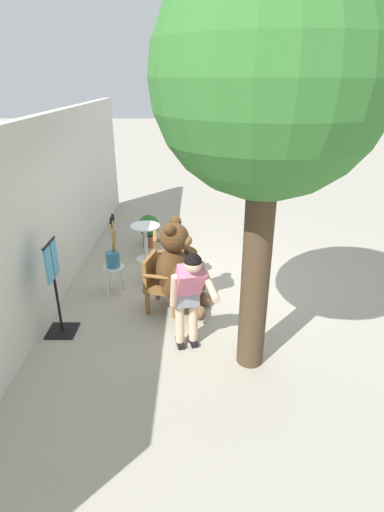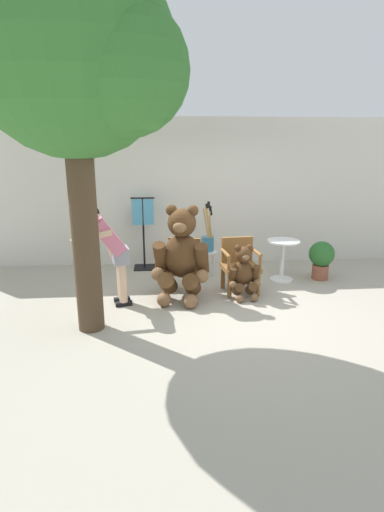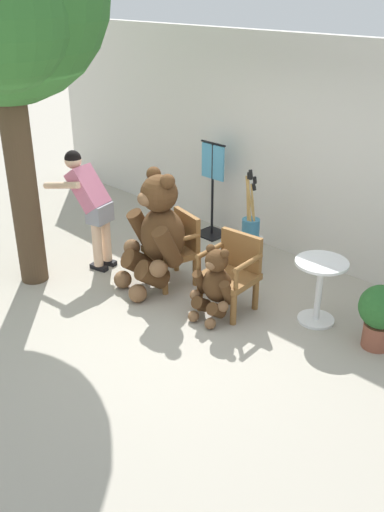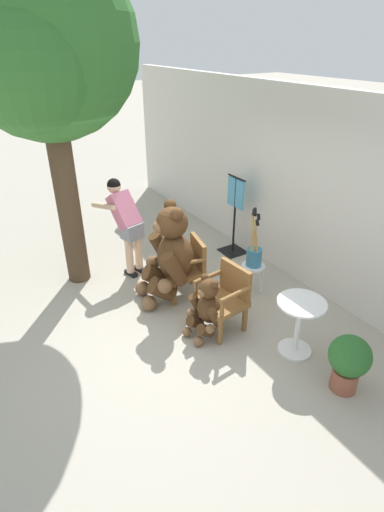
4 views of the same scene
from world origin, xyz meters
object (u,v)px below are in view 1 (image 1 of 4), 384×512
Objects in this scene: patio_tree at (274,86)px; clothing_display_stand at (55,287)px; brush_bucket at (113,255)px; round_side_table at (146,239)px; wooden_chair_left at (161,281)px; person_visitor at (189,291)px; white_stool at (114,272)px; teddy_bear_small at (182,259)px; teddy_bear_large at (178,267)px; potted_plant at (149,228)px; wooden_chair_right at (165,256)px.

patio_tree is 3.25× the size of clothing_display_stand.
round_side_table is at bearing -16.15° from brush_bucket.
wooden_chair_left is 1.23m from person_visitor.
white_stool is 3.90m from patio_tree.
brush_bucket is 0.66× the size of clothing_display_stand.
brush_bucket is at bearing 163.85° from round_side_table.
wooden_chair_left is 0.97m from teddy_bear_small.
brush_bucket is (0.53, 1.07, -0.05)m from teddy_bear_large.
brush_bucket is at bearing 169.89° from potted_plant.
clothing_display_stand is at bearing 116.08° from wooden_chair_left.
clothing_display_stand is at bearing 139.32° from wooden_chair_right.
teddy_bear_small is at bearing -45.98° from clothing_display_stand.
wooden_chair_right is 0.19× the size of patio_tree.
clothing_display_stand is at bearing 77.50° from person_visitor.
brush_bucket reaches higher than teddy_bear_small.
teddy_bear_large is 0.97× the size of person_visitor.
brush_bucket is 1.33m from round_side_table.
person_visitor is at bearing 83.35° from patio_tree.
brush_bucket is 1.25× the size of round_side_table.
wooden_chair_left and wooden_chair_right have the same top height.
wooden_chair_right is at bearing -62.70° from brush_bucket.
potted_plant is (1.55, 0.46, -0.07)m from wooden_chair_right.
person_visitor is 2.46m from patio_tree.
wooden_chair_left is 1.03× the size of teddy_bear_small.
teddy_bear_large is 1.06× the size of clothing_display_stand.
teddy_bear_large reaches higher than white_stool.
wooden_chair_left reaches higher than white_stool.
clothing_display_stand reaches higher than wooden_chair_left.
person_visitor is 2.99m from round_side_table.
brush_bucket is at bearing 51.53° from patio_tree.
teddy_bear_large is 1.73× the size of teddy_bear_small.
wooden_chair_right is 2.07m from person_visitor.
wooden_chair_left is at bearing 162.83° from teddy_bear_small.
clothing_display_stand is at bearing 134.02° from teddy_bear_small.
teddy_bear_small reaches higher than potted_plant.
patio_tree reaches higher than potted_plant.
clothing_display_stand is (0.50, 2.63, -2.49)m from patio_tree.
wooden_chair_right is 0.92m from white_stool.
teddy_bear_small is at bearing -1.75° from teddy_bear_large.
potted_plant is at bearing 16.02° from teddy_bear_large.
brush_bucket is at bearing -25.24° from clothing_display_stand.
wooden_chair_right is 0.29m from teddy_bear_small.
patio_tree is at bearing -148.41° from wooden_chair_right.
round_side_table is at bearing -178.72° from potted_plant.
person_visitor is 1.09× the size of clothing_display_stand.
round_side_table is 1.06× the size of potted_plant.
white_stool is 0.68× the size of potted_plant.
patio_tree is (-2.92, -1.72, 2.76)m from round_side_table.
person_visitor reaches higher than white_stool.
round_side_table is at bearing 17.42° from person_visitor.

